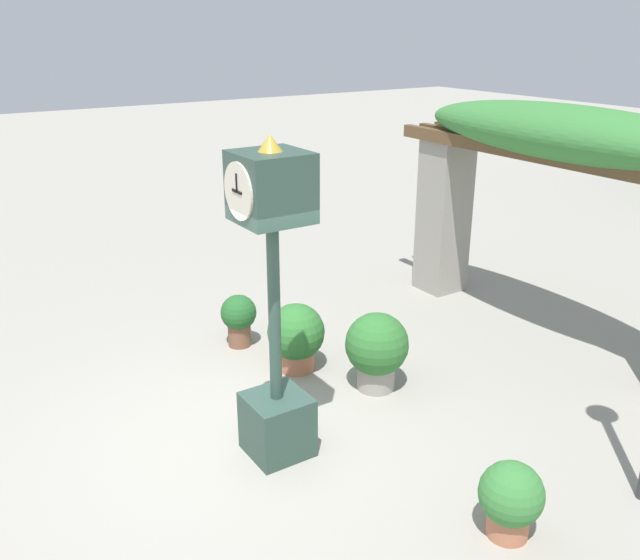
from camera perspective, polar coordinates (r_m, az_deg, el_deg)
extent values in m
plane|color=gray|center=(7.17, -6.79, -13.19)|extent=(60.00, 60.00, 0.00)
cube|color=#2D473D|center=(6.80, -3.62, -12.03)|extent=(0.58, 0.58, 0.62)
cylinder|color=#2D473D|center=(6.25, -3.86, -2.98)|extent=(0.12, 0.12, 1.72)
cylinder|color=gold|center=(5.95, -4.06, 4.80)|extent=(0.19, 0.19, 0.04)
cube|color=#2D473D|center=(5.87, -4.14, 7.83)|extent=(0.61, 0.61, 0.61)
cylinder|color=beige|center=(5.73, -6.90, 7.41)|extent=(0.50, 0.02, 0.50)
cylinder|color=beige|center=(6.02, -1.51, 8.21)|extent=(0.50, 0.02, 0.50)
cube|color=black|center=(5.72, -7.03, 7.39)|extent=(0.17, 0.01, 0.02)
cube|color=black|center=(5.70, -7.06, 8.12)|extent=(0.02, 0.01, 0.16)
cone|color=gold|center=(5.79, -4.24, 11.46)|extent=(0.21, 0.21, 0.15)
cube|color=gray|center=(10.70, 10.37, 5.28)|extent=(0.61, 0.61, 2.37)
cube|color=brown|center=(8.83, 18.70, 9.75)|extent=(5.37, 0.12, 0.17)
cube|color=brown|center=(9.07, 19.95, 9.87)|extent=(5.37, 0.12, 0.17)
cube|color=brown|center=(9.31, 21.13, 9.98)|extent=(5.37, 0.12, 0.17)
ellipsoid|color=#387A38|center=(9.03, 20.15, 11.50)|extent=(4.66, 1.21, 0.70)
cylinder|color=brown|center=(9.01, -6.79, -4.61)|extent=(0.30, 0.30, 0.29)
sphere|color=#235B28|center=(8.88, -6.88, -2.73)|extent=(0.47, 0.47, 0.47)
cylinder|color=#B26B4C|center=(6.17, 15.52, -19.18)|extent=(0.35, 0.35, 0.21)
sphere|color=#387A38|center=(5.98, 15.81, -16.92)|extent=(0.54, 0.54, 0.54)
cylinder|color=#B26B4C|center=(8.37, -2.00, -6.75)|extent=(0.44, 0.44, 0.24)
sphere|color=#2D6B2D|center=(8.21, -2.03, -4.39)|extent=(0.70, 0.70, 0.70)
cylinder|color=gray|center=(7.98, 4.72, -8.10)|extent=(0.44, 0.44, 0.29)
sphere|color=#2D6B2D|center=(7.78, 4.81, -5.40)|extent=(0.73, 0.73, 0.73)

